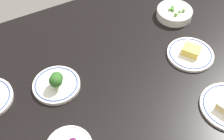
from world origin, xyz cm
name	(u,v)px	position (x,y,z in cm)	size (l,w,h in cm)	color
dining_table	(112,76)	(0.00, 0.00, 2.00)	(157.06, 99.92, 4.00)	black
plate_broccoli	(56,83)	(21.29, -4.03, 6.08)	(17.82, 17.82, 7.83)	white
bowl_peas	(174,13)	(-41.50, -16.72, 6.13)	(16.28, 16.28, 5.11)	white
plate_cheese	(190,53)	(-32.86, 6.66, 5.06)	(19.06, 19.06, 4.30)	white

